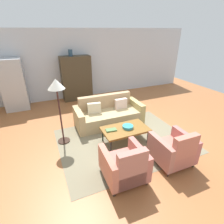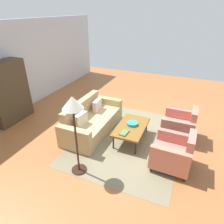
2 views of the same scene
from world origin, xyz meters
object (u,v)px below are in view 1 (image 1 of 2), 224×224
object	(u,v)px
vase_tall	(70,53)
refrigerator	(14,85)
armchair_left	(125,166)
floor_lamp	(57,90)
armchair_right	(174,151)
book_stack	(111,130)
couch	(108,114)
coffee_table	(125,130)
cabinet	(76,78)
fruit_bowl	(128,127)

from	to	relation	value
vase_tall	refrigerator	distance (m)	2.40
armchair_left	floor_lamp	xyz separation A→B (m)	(-0.90, 1.84, 1.10)
armchair_right	book_stack	size ratio (longest dim) A/B	3.02
couch	refrigerator	size ratio (longest dim) A/B	1.14
couch	armchair_right	xyz separation A→B (m)	(0.60, -2.35, 0.06)
armchair_right	floor_lamp	world-z (taller)	floor_lamp
coffee_table	vase_tall	world-z (taller)	vase_tall
cabinet	fruit_bowl	bearing A→B (deg)	-82.82
couch	armchair_right	bearing A→B (deg)	105.04
cabinet	refrigerator	xyz separation A→B (m)	(-2.33, -0.10, 0.03)
armchair_right	book_stack	distance (m)	1.57
couch	vase_tall	distance (m)	3.03
book_stack	floor_lamp	size ratio (longest dim) A/B	0.17
armchair_right	floor_lamp	bearing A→B (deg)	139.68
refrigerator	coffee_table	bearing A→B (deg)	-52.81
armchair_left	armchair_right	bearing A→B (deg)	2.08
book_stack	refrigerator	bearing A→B (deg)	123.60
armchair_right	fruit_bowl	xyz separation A→B (m)	(-0.53, 1.17, 0.10)
armchair_right	vase_tall	xyz separation A→B (m)	(-1.14, 4.85, 1.58)
floor_lamp	cabinet	bearing A→B (deg)	69.74
couch	armchair_right	distance (m)	2.43
armchair_right	cabinet	distance (m)	4.99
couch	coffee_table	size ratio (longest dim) A/B	1.76
couch	floor_lamp	xyz separation A→B (m)	(-1.51, -0.52, 1.16)
armchair_left	cabinet	bearing A→B (deg)	89.60
fruit_bowl	cabinet	bearing A→B (deg)	97.18
couch	book_stack	size ratio (longest dim) A/B	7.25
couch	armchair_left	world-z (taller)	armchair_left
vase_tall	coffee_table	bearing A→B (deg)	-81.63
cabinet	refrigerator	bearing A→B (deg)	-177.43
refrigerator	floor_lamp	bearing A→B (deg)	-67.40
book_stack	vase_tall	world-z (taller)	vase_tall
cabinet	vase_tall	size ratio (longest dim) A/B	7.41
cabinet	book_stack	bearing A→B (deg)	-89.76
armchair_right	cabinet	world-z (taller)	cabinet
fruit_bowl	refrigerator	bearing A→B (deg)	127.92
couch	floor_lamp	size ratio (longest dim) A/B	1.23
book_stack	cabinet	world-z (taller)	cabinet
refrigerator	book_stack	bearing A→B (deg)	-56.40
couch	cabinet	size ratio (longest dim) A/B	1.17
coffee_table	fruit_bowl	size ratio (longest dim) A/B	4.25
vase_tall	floor_lamp	xyz separation A→B (m)	(-0.96, -3.01, -0.48)
fruit_bowl	book_stack	distance (m)	0.45
vase_tall	book_stack	bearing A→B (deg)	-87.39
fruit_bowl	refrigerator	xyz separation A→B (m)	(-2.79, 3.58, 0.48)
fruit_bowl	floor_lamp	distance (m)	1.98
couch	fruit_bowl	bearing A→B (deg)	94.23
couch	armchair_left	size ratio (longest dim) A/B	2.40
coffee_table	fruit_bowl	world-z (taller)	fruit_bowl
fruit_bowl	cabinet	size ratio (longest dim) A/B	0.16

